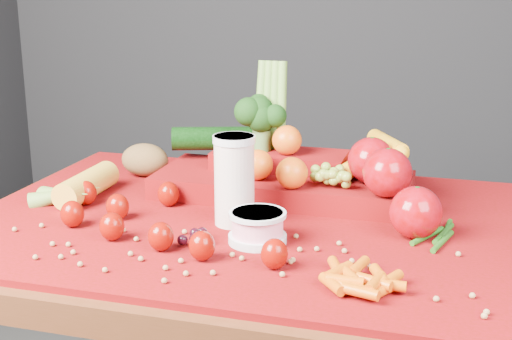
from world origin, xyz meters
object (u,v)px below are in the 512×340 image
(produce_mound, at_px, (303,169))
(yogurt_bowl, at_px, (258,226))
(table, at_px, (253,270))
(milk_glass, at_px, (234,177))

(produce_mound, bearing_deg, yogurt_bowl, -94.07)
(table, distance_m, milk_glass, 0.20)
(table, relative_size, milk_glass, 6.63)
(milk_glass, height_order, produce_mound, produce_mound)
(produce_mound, bearing_deg, milk_glass, -114.47)
(milk_glass, height_order, yogurt_bowl, milk_glass)
(milk_glass, xyz_separation_m, produce_mound, (0.09, 0.19, -0.03))
(yogurt_bowl, distance_m, produce_mound, 0.27)
(milk_glass, distance_m, produce_mound, 0.21)
(table, distance_m, produce_mound, 0.23)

